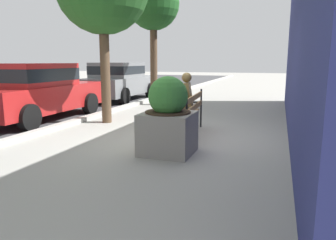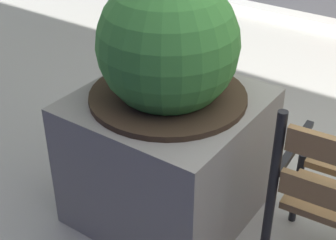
% 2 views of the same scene
% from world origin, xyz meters
% --- Properties ---
extents(ground_plane, '(80.00, 80.00, 0.00)m').
position_xyz_m(ground_plane, '(0.00, 0.00, 0.00)').
color(ground_plane, '#9E9B93').
extents(curb_stone, '(60.00, 0.20, 0.12)m').
position_xyz_m(curb_stone, '(0.00, 2.90, 0.06)').
color(curb_stone, '#B2AFA8').
rests_on(curb_stone, ground).
extents(building_wall_behind, '(12.00, 0.50, 4.39)m').
position_xyz_m(building_wall_behind, '(1.50, -2.60, 2.20)').
color(building_wall_behind, navy).
rests_on(building_wall_behind, ground).
extents(park_bench, '(1.83, 0.66, 0.95)m').
position_xyz_m(park_bench, '(0.28, -0.22, 0.54)').
color(park_bench, olive).
rests_on(park_bench, ground).
extents(bronze_statue_seated, '(0.60, 0.82, 1.37)m').
position_xyz_m(bronze_statue_seated, '(0.40, -0.00, 0.67)').
color(bronze_statue_seated, brown).
rests_on(bronze_statue_seated, ground).
extents(concrete_planter, '(0.89, 0.89, 1.37)m').
position_xyz_m(concrete_planter, '(-1.25, -0.29, 0.61)').
color(concrete_planter, gray).
rests_on(concrete_planter, ground).
extents(street_tree_far_corner, '(1.88, 1.88, 4.59)m').
position_xyz_m(street_tree_far_corner, '(4.72, 2.34, 3.59)').
color(street_tree_far_corner, brown).
rests_on(street_tree_far_corner, ground).
extents(parked_car_red, '(4.14, 1.99, 1.56)m').
position_xyz_m(parked_car_red, '(0.68, 4.26, 0.84)').
color(parked_car_red, '#B21E1E').
rests_on(parked_car_red, ground).
extents(parked_car_grey, '(4.14, 1.99, 1.56)m').
position_xyz_m(parked_car_grey, '(5.58, 4.26, 0.84)').
color(parked_car_grey, slate).
rests_on(parked_car_grey, ground).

